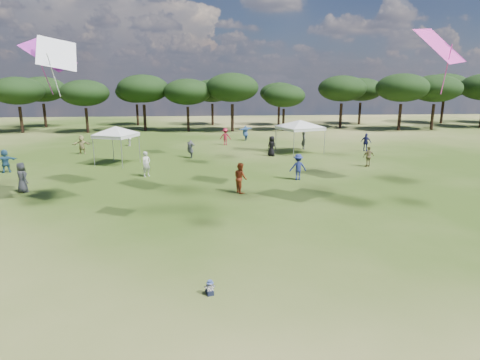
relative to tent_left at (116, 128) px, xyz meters
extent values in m
plane|color=#354D17|center=(7.38, -22.73, -2.87)|extent=(140.00, 140.00, 0.00)
cylinder|color=black|center=(-16.54, 22.28, -1.21)|extent=(0.38, 0.38, 3.32)
ellipsoid|color=black|center=(-16.54, 22.28, 2.44)|extent=(6.44, 6.44, 3.47)
cylinder|color=black|center=(-8.13, 21.57, -1.30)|extent=(0.36, 0.36, 3.14)
ellipsoid|color=black|center=(-8.13, 21.57, 2.16)|extent=(6.11, 6.11, 3.29)
cylinder|color=black|center=(-1.01, 23.08, -1.14)|extent=(0.40, 0.40, 3.46)
ellipsoid|color=black|center=(-1.01, 23.08, 2.67)|extent=(6.73, 6.73, 3.63)
cylinder|color=black|center=(4.80, 21.90, -1.27)|extent=(0.37, 0.37, 3.21)
ellipsoid|color=black|center=(4.80, 21.90, 2.27)|extent=(6.24, 6.24, 3.36)
cylinder|color=black|center=(10.63, 21.45, -1.09)|extent=(0.41, 0.41, 3.56)
ellipsoid|color=black|center=(10.63, 21.45, 2.82)|extent=(6.91, 6.91, 3.73)
cylinder|color=black|center=(17.57, 21.78, -1.43)|extent=(0.33, 0.33, 2.88)
ellipsoid|color=black|center=(17.57, 21.78, 1.74)|extent=(5.60, 5.60, 3.02)
cylinder|color=black|center=(26.34, 24.25, -1.15)|extent=(0.39, 0.39, 3.44)
ellipsoid|color=black|center=(26.34, 24.25, 2.64)|extent=(6.69, 6.69, 3.60)
cylinder|color=black|center=(33.15, 20.32, -1.10)|extent=(0.40, 0.40, 3.53)
ellipsoid|color=black|center=(33.15, 20.32, 2.78)|extent=(6.86, 6.86, 3.70)
cylinder|color=black|center=(38.02, 20.73, -1.14)|extent=(0.40, 0.40, 3.47)
ellipsoid|color=black|center=(38.02, 20.73, 2.68)|extent=(6.74, 6.74, 3.63)
cylinder|color=black|center=(-16.02, 28.84, -1.19)|extent=(0.39, 0.39, 3.37)
ellipsoid|color=black|center=(-16.02, 28.84, 2.52)|extent=(6.54, 6.54, 3.53)
cylinder|color=black|center=(-3.14, 30.58, -1.31)|extent=(0.36, 0.36, 3.11)
ellipsoid|color=black|center=(-3.14, 30.58, 2.11)|extent=(6.05, 6.05, 3.26)
cylinder|color=black|center=(8.20, 29.79, -1.27)|extent=(0.37, 0.37, 3.20)
ellipsoid|color=black|center=(8.20, 29.79, 2.25)|extent=(6.21, 6.21, 3.35)
cylinder|color=black|center=(18.20, 28.61, -1.37)|extent=(0.34, 0.34, 2.99)
ellipsoid|color=black|center=(18.20, 28.61, 1.92)|extent=(5.81, 5.81, 3.13)
cylinder|color=black|center=(30.99, 29.02, -1.22)|extent=(0.38, 0.38, 3.31)
ellipsoid|color=black|center=(30.99, 29.02, 2.43)|extent=(6.43, 6.43, 3.47)
cylinder|color=black|center=(44.68, 29.39, -1.05)|extent=(0.42, 0.42, 3.64)
ellipsoid|color=black|center=(44.68, 29.39, 2.95)|extent=(7.06, 7.06, 3.81)
cylinder|color=gray|center=(-1.63, -0.66, -1.71)|extent=(0.06, 0.06, 2.32)
cylinder|color=gray|center=(0.66, -1.63, -1.71)|extent=(0.06, 0.06, 2.32)
cylinder|color=gray|center=(-0.66, 1.63, -1.71)|extent=(0.06, 0.06, 2.32)
cylinder|color=gray|center=(1.63, 0.66, -1.71)|extent=(0.06, 0.06, 2.32)
cube|color=silver|center=(0.00, 0.00, -0.60)|extent=(3.47, 3.47, 0.25)
pyramid|color=silver|center=(0.00, 0.00, 0.13)|extent=(4.97, 4.97, 0.60)
cylinder|color=gray|center=(14.56, 1.93, -1.71)|extent=(0.06, 0.06, 2.32)
cylinder|color=gray|center=(17.58, 2.96, -1.71)|extent=(0.06, 0.06, 2.32)
cylinder|color=gray|center=(13.52, 4.95, -1.71)|extent=(0.06, 0.06, 2.32)
cylinder|color=gray|center=(16.55, 5.99, -1.71)|extent=(0.06, 0.06, 2.32)
cube|color=silver|center=(15.55, 3.96, -0.60)|extent=(4.26, 4.26, 0.25)
pyramid|color=silver|center=(15.55, 3.96, 0.13)|extent=(6.47, 6.47, 0.60)
cube|color=black|center=(6.91, -20.86, -2.79)|extent=(0.24, 0.24, 0.15)
cube|color=black|center=(6.81, -20.74, -2.83)|extent=(0.11, 0.19, 0.08)
cube|color=black|center=(6.94, -20.70, -2.83)|extent=(0.11, 0.19, 0.08)
cube|color=white|center=(6.91, -20.86, -2.63)|extent=(0.22, 0.18, 0.20)
cylinder|color=white|center=(6.78, -20.84, -2.63)|extent=(0.11, 0.20, 0.12)
cylinder|color=white|center=(7.02, -20.78, -2.63)|extent=(0.11, 0.20, 0.12)
sphere|color=#E0B293|center=(6.91, -20.86, -2.49)|extent=(0.14, 0.14, 0.14)
cone|color=#5069BB|center=(6.91, -20.86, -2.46)|extent=(0.23, 0.23, 0.02)
cylinder|color=#5069BB|center=(6.91, -20.86, -2.43)|extent=(0.15, 0.15, 0.06)
imported|color=maroon|center=(9.03, 9.32, -2.00)|extent=(1.23, 0.85, 1.74)
imported|color=#414245|center=(5.65, 2.21, -2.09)|extent=(1.16, 1.97, 1.56)
imported|color=navy|center=(11.45, 12.54, -2.04)|extent=(1.93, 1.75, 1.67)
imported|color=black|center=(12.71, 2.45, -1.98)|extent=(1.00, 1.03, 1.78)
imported|color=#2A2C2F|center=(16.43, 5.94, -2.03)|extent=(0.43, 0.63, 1.69)
imported|color=#978B52|center=(-4.16, 5.04, -2.02)|extent=(1.62, 0.63, 1.70)
imported|color=olive|center=(19.34, -2.72, -2.08)|extent=(0.98, 0.56, 1.58)
imported|color=maroon|center=(8.90, -9.31, -1.98)|extent=(0.91, 1.03, 1.78)
imported|color=#333439|center=(-3.82, -8.09, -1.98)|extent=(1.03, 1.00, 1.78)
imported|color=navy|center=(12.97, -6.46, -2.01)|extent=(1.12, 0.65, 1.73)
imported|color=#B8B7AD|center=(2.86, -4.57, -2.00)|extent=(0.74, 0.74, 1.73)
imported|color=white|center=(-0.89, 9.60, -2.04)|extent=(0.77, 0.91, 1.66)
imported|color=#171951|center=(21.97, 4.24, -2.03)|extent=(1.02, 0.96, 1.69)
imported|color=#275275|center=(-7.36, -2.38, -2.03)|extent=(1.60, 1.22, 1.68)
plane|color=#EA3AAE|center=(17.34, -14.10, 5.00)|extent=(2.97, 2.62, 1.77)
plane|color=white|center=(0.23, -12.18, 4.71)|extent=(2.38, 2.45, 1.76)
plane|color=purple|center=(-0.56, -10.98, 4.72)|extent=(2.38, 2.10, 1.89)
camera|label=1|loc=(6.82, -31.89, 3.38)|focal=30.00mm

